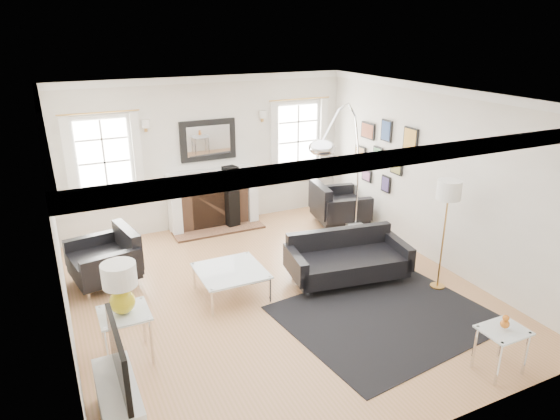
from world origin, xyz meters
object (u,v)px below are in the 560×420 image
fireplace (214,200)px  armchair_right (336,206)px  sofa (346,259)px  gourd_lamp (120,285)px  armchair_left (108,260)px  arc_floor_lamp (342,175)px  coffee_table (231,272)px

fireplace → armchair_right: fireplace is taller
sofa → armchair_right: bearing=62.3°
gourd_lamp → fireplace: bearing=57.2°
fireplace → armchair_left: size_ratio=1.51×
sofa → armchair_right: armchair_right is taller
sofa → arc_floor_lamp: 1.34m
fireplace → armchair_right: size_ratio=1.45×
armchair_left → coffee_table: 1.91m
fireplace → armchair_left: 2.57m
armchair_left → sofa: bearing=-23.7°
sofa → gourd_lamp: gourd_lamp is taller
gourd_lamp → arc_floor_lamp: (3.64, 1.26, 0.46)m
armchair_right → arc_floor_lamp: size_ratio=0.45×
coffee_table → gourd_lamp: (-1.57, -0.82, 0.58)m
fireplace → gourd_lamp: 4.09m
sofa → gourd_lamp: size_ratio=3.12×
sofa → coffee_table: sofa is taller
sofa → armchair_right: (1.00, 1.91, 0.07)m
fireplace → gourd_lamp: (-2.20, -3.42, 0.41)m
sofa → coffee_table: 1.78m
sofa → armchair_right: 2.16m
coffee_table → gourd_lamp: bearing=-152.4°
fireplace → armchair_right: (2.13, -0.94, -0.15)m
arc_floor_lamp → armchair_right: bearing=60.3°
coffee_table → gourd_lamp: 1.87m
gourd_lamp → arc_floor_lamp: size_ratio=0.23×
armchair_right → arc_floor_lamp: bearing=-119.7°
armchair_left → gourd_lamp: gourd_lamp is taller
sofa → gourd_lamp: 3.43m
armchair_right → armchair_left: bearing=-173.5°
sofa → arc_floor_lamp: (0.31, 0.70, 1.10)m
armchair_left → armchair_right: bearing=6.5°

